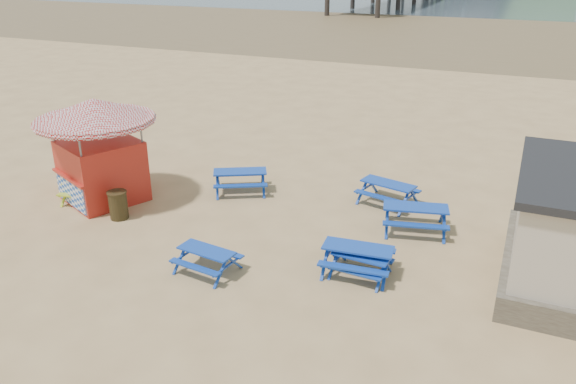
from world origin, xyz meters
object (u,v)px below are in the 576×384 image
at_px(picnic_table_blue_b, 388,193).
at_px(litter_bin, 118,205).
at_px(picnic_table_yellow, 90,192).
at_px(ice_cream_kiosk, 98,137).
at_px(picnic_table_blue_a, 240,181).

height_order(picnic_table_blue_b, litter_bin, litter_bin).
height_order(picnic_table_yellow, litter_bin, litter_bin).
bearing_deg(picnic_table_blue_b, litter_bin, -135.49).
height_order(ice_cream_kiosk, litter_bin, ice_cream_kiosk).
bearing_deg(ice_cream_kiosk, picnic_table_yellow, -105.48).
relative_size(picnic_table_blue_b, ice_cream_kiosk, 0.40).
height_order(picnic_table_blue_b, picnic_table_yellow, picnic_table_blue_b).
relative_size(picnic_table_blue_b, litter_bin, 2.27).
bearing_deg(picnic_table_yellow, litter_bin, -30.35).
height_order(picnic_table_blue_a, ice_cream_kiosk, ice_cream_kiosk).
xyz_separation_m(picnic_table_blue_b, litter_bin, (-7.92, -4.77, 0.09)).
bearing_deg(picnic_table_yellow, picnic_table_blue_a, 24.38).
bearing_deg(picnic_table_blue_a, litter_bin, -154.15).
xyz_separation_m(picnic_table_blue_b, ice_cream_kiosk, (-9.41, -3.69, 1.93)).
distance_m(picnic_table_blue_a, litter_bin, 4.52).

